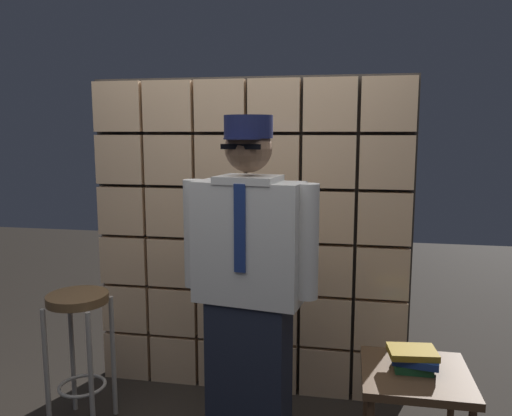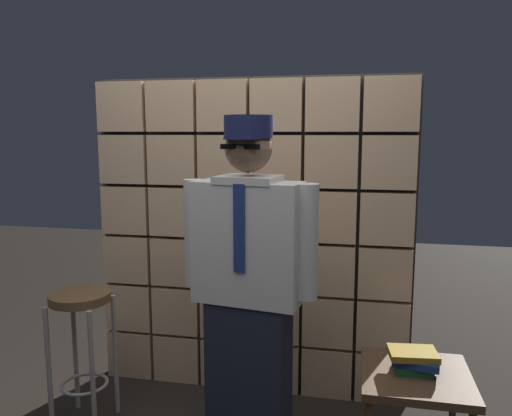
# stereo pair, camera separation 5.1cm
# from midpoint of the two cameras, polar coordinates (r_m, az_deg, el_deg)

# --- Properties ---
(glass_block_wall) EXTENTS (2.04, 0.10, 2.04)m
(glass_block_wall) POSITION_cam_midpoint_polar(r_m,az_deg,el_deg) (3.24, -0.24, -3.61)
(glass_block_wall) COLOR #E0B78C
(glass_block_wall) RESTS_ON ground
(standing_person) EXTENTS (0.71, 0.34, 1.76)m
(standing_person) POSITION_cam_midpoint_polar(r_m,az_deg,el_deg) (2.55, -0.26, -8.89)
(standing_person) COLOR #1E2333
(standing_person) RESTS_ON ground
(bar_stool) EXTENTS (0.34, 0.34, 0.78)m
(bar_stool) POSITION_cam_midpoint_polar(r_m,az_deg,el_deg) (3.12, -18.64, -12.58)
(bar_stool) COLOR brown
(bar_stool) RESTS_ON ground
(side_table) EXTENTS (0.52, 0.52, 0.52)m
(side_table) POSITION_cam_midpoint_polar(r_m,az_deg,el_deg) (2.74, 18.08, -18.56)
(side_table) COLOR #513823
(side_table) RESTS_ON ground
(book_stack) EXTENTS (0.26, 0.19, 0.11)m
(book_stack) POSITION_cam_midpoint_polar(r_m,az_deg,el_deg) (2.69, 17.94, -16.04)
(book_stack) COLOR #1E592D
(book_stack) RESTS_ON side_table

